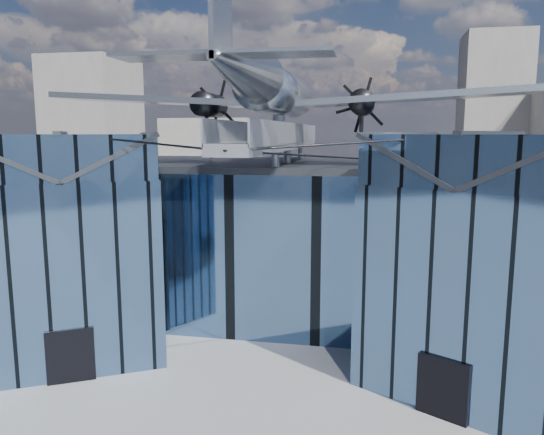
# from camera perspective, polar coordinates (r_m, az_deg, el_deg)

# --- Properties ---
(ground_plane) EXTENTS (120.00, 120.00, 0.00)m
(ground_plane) POSITION_cam_1_polar(r_m,az_deg,el_deg) (29.05, -0.79, -14.80)
(ground_plane) COLOR gray
(museum) EXTENTS (32.88, 24.50, 17.60)m
(museum) POSITION_cam_1_polar(r_m,az_deg,el_deg) (32.88, 1.28, -1.84)
(museum) COLOR #46678F
(museum) RESTS_ON ground
(bg_towers) EXTENTS (77.00, 24.50, 26.00)m
(bg_towers) POSITION_cam_1_polar(r_m,az_deg,el_deg) (76.61, 8.15, 7.65)
(bg_towers) COLOR gray
(bg_towers) RESTS_ON ground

